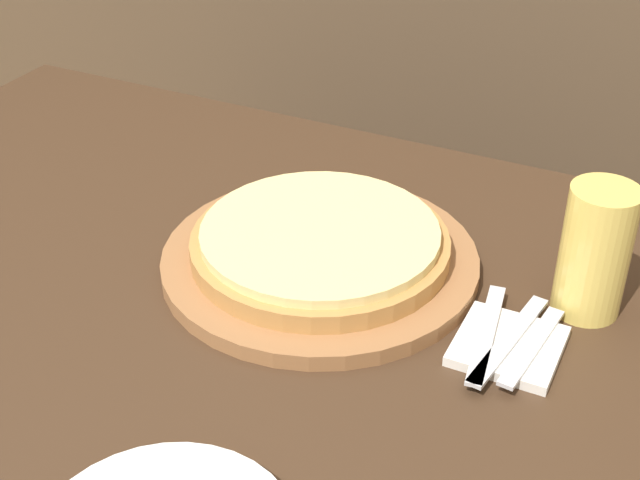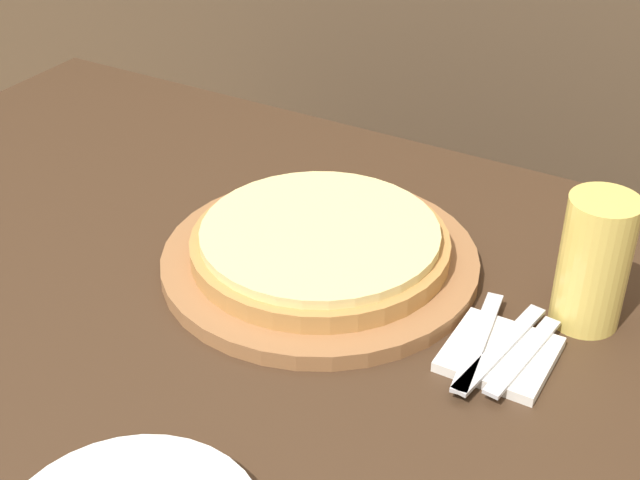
{
  "view_description": "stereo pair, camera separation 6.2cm",
  "coord_description": "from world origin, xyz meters",
  "px_view_note": "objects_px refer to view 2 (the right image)",
  "views": [
    {
      "loc": [
        0.44,
        -0.68,
        1.33
      ],
      "look_at": [
        0.05,
        0.13,
        0.75
      ],
      "focal_mm": 50.0,
      "sensor_mm": 36.0,
      "label": 1
    },
    {
      "loc": [
        0.5,
        -0.65,
        1.33
      ],
      "look_at": [
        0.05,
        0.13,
        0.75
      ],
      "focal_mm": 50.0,
      "sensor_mm": 36.0,
      "label": 2
    }
  ],
  "objects_px": {
    "spoon": "(523,356)",
    "beer_glass": "(595,257)",
    "pizza_on_board": "(320,251)",
    "dinner_knife": "(500,348)",
    "fork": "(478,341)"
  },
  "relations": [
    {
      "from": "fork",
      "to": "dinner_knife",
      "type": "relative_size",
      "value": 1.0
    },
    {
      "from": "pizza_on_board",
      "to": "dinner_knife",
      "type": "bearing_deg",
      "value": -11.97
    },
    {
      "from": "beer_glass",
      "to": "spoon",
      "type": "height_order",
      "value": "beer_glass"
    },
    {
      "from": "pizza_on_board",
      "to": "fork",
      "type": "distance_m",
      "value": 0.23
    },
    {
      "from": "pizza_on_board",
      "to": "dinner_knife",
      "type": "distance_m",
      "value": 0.26
    },
    {
      "from": "beer_glass",
      "to": "pizza_on_board",
      "type": "bearing_deg",
      "value": -169.19
    },
    {
      "from": "dinner_knife",
      "to": "spoon",
      "type": "distance_m",
      "value": 0.03
    },
    {
      "from": "pizza_on_board",
      "to": "beer_glass",
      "type": "relative_size",
      "value": 2.47
    },
    {
      "from": "dinner_knife",
      "to": "spoon",
      "type": "xyz_separation_m",
      "value": [
        0.03,
        -0.0,
        0.0
      ]
    },
    {
      "from": "pizza_on_board",
      "to": "dinner_knife",
      "type": "relative_size",
      "value": 2.21
    },
    {
      "from": "beer_glass",
      "to": "dinner_knife",
      "type": "height_order",
      "value": "beer_glass"
    },
    {
      "from": "beer_glass",
      "to": "spoon",
      "type": "bearing_deg",
      "value": -106.34
    },
    {
      "from": "pizza_on_board",
      "to": "beer_glass",
      "type": "bearing_deg",
      "value": 10.81
    },
    {
      "from": "spoon",
      "to": "beer_glass",
      "type": "bearing_deg",
      "value": 73.66
    },
    {
      "from": "beer_glass",
      "to": "dinner_knife",
      "type": "bearing_deg",
      "value": -117.29
    }
  ]
}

